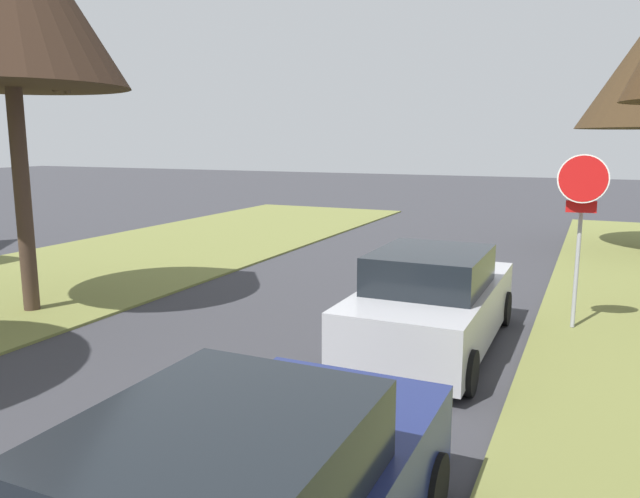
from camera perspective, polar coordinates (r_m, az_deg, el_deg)
stop_sign_far at (r=11.05m, az=23.17°, el=3.89°), size 0.82×0.55×2.95m
parked_sedan_silver at (r=9.69m, az=10.40°, el=-4.94°), size 1.96×4.41×1.57m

